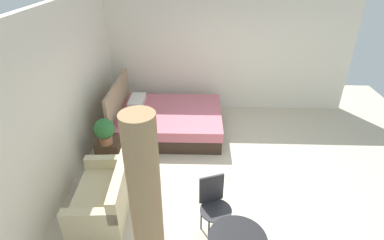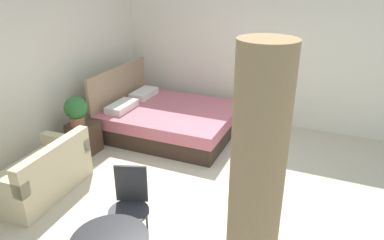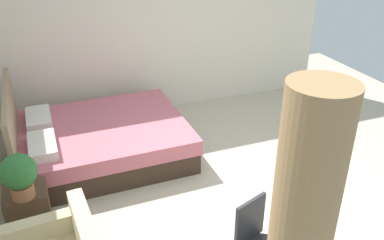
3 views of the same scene
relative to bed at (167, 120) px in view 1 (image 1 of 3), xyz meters
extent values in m
cube|color=beige|center=(-1.46, -1.37, -0.29)|extent=(8.50, 8.76, 0.02)
cube|color=silver|center=(-1.46, 1.51, 1.16)|extent=(8.50, 0.12, 2.88)
cube|color=silver|center=(1.29, -1.37, 1.16)|extent=(0.12, 5.76, 2.88)
cube|color=#38281E|center=(0.00, -0.08, -0.13)|extent=(1.78, 2.16, 0.29)
cube|color=#C66675|center=(0.00, -0.08, 0.12)|extent=(1.82, 2.20, 0.21)
cube|color=#997F60|center=(-0.01, 1.02, 0.30)|extent=(1.82, 0.07, 1.15)
cube|color=white|center=(-0.39, 0.71, 0.28)|extent=(0.64, 0.32, 0.12)
cube|color=white|center=(0.38, 0.71, 0.28)|extent=(0.64, 0.32, 0.12)
cube|color=beige|center=(-2.37, 0.73, -0.09)|extent=(1.36, 0.85, 0.38)
cube|color=beige|center=(-2.35, 0.42, 0.29)|extent=(1.32, 0.23, 0.38)
cube|color=beige|center=(-1.79, 0.77, 0.20)|extent=(0.19, 0.77, 0.20)
cube|color=beige|center=(-2.96, 0.69, 0.20)|extent=(0.19, 0.77, 0.20)
cube|color=#473323|center=(-1.19, 0.93, -0.02)|extent=(0.41, 0.43, 0.52)
cylinder|color=#935B3D|center=(-1.29, 0.94, 0.31)|extent=(0.23, 0.23, 0.15)
sphere|color=#2D6B33|center=(-1.29, 0.94, 0.54)|extent=(0.36, 0.36, 0.36)
cylinder|color=black|center=(-3.39, -1.19, 0.40)|extent=(0.68, 0.68, 0.02)
cylinder|color=#2D2D33|center=(-2.97, -0.88, -0.05)|extent=(0.02, 0.02, 0.46)
cylinder|color=#2D2D33|center=(-2.87, -1.16, -0.05)|extent=(0.02, 0.02, 0.46)
cylinder|color=#2D2D33|center=(-2.69, -0.77, -0.05)|extent=(0.02, 0.02, 0.46)
cylinder|color=#2D2D33|center=(-2.59, -1.06, -0.05)|extent=(0.02, 0.02, 0.46)
cylinder|color=#2D2D33|center=(-2.78, -0.97, 0.19)|extent=(0.55, 0.55, 0.02)
cube|color=#2D2D33|center=(-2.61, -0.91, 0.42)|extent=(0.14, 0.34, 0.43)
camera|label=1|loc=(-5.71, -0.75, 3.24)|focal=28.13mm
camera|label=2|loc=(-5.30, -2.79, 2.53)|focal=33.14mm
camera|label=3|loc=(-4.99, 0.55, 2.81)|focal=38.38mm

